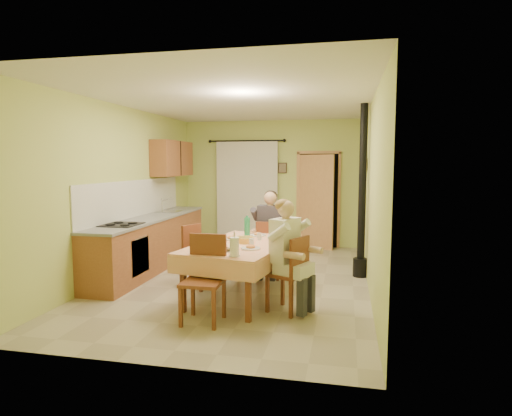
% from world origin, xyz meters
% --- Properties ---
extents(floor, '(4.00, 6.00, 0.01)m').
position_xyz_m(floor, '(0.00, 0.00, 0.00)').
color(floor, tan).
rests_on(floor, ground).
extents(room_shell, '(4.04, 6.04, 2.82)m').
position_xyz_m(room_shell, '(0.00, 0.00, 1.82)').
color(room_shell, '#C4D26C').
rests_on(room_shell, ground).
extents(kitchen_run, '(0.64, 3.64, 1.56)m').
position_xyz_m(kitchen_run, '(-1.71, 0.40, 0.48)').
color(kitchen_run, brown).
rests_on(kitchen_run, ground).
extents(upper_cabinets, '(0.35, 1.40, 0.70)m').
position_xyz_m(upper_cabinets, '(-1.82, 1.70, 1.95)').
color(upper_cabinets, brown).
rests_on(upper_cabinets, room_shell).
extents(curtain, '(1.70, 0.07, 2.22)m').
position_xyz_m(curtain, '(-0.55, 2.90, 1.26)').
color(curtain, black).
rests_on(curtain, ground).
extents(doorway, '(0.96, 0.39, 2.15)m').
position_xyz_m(doorway, '(1.03, 2.89, 1.05)').
color(doorway, black).
rests_on(doorway, ground).
extents(dining_table, '(1.48, 2.11, 0.76)m').
position_xyz_m(dining_table, '(0.26, -0.86, 0.38)').
color(dining_table, '#EFA27B').
rests_on(dining_table, ground).
extents(tableware, '(0.67, 1.65, 0.33)m').
position_xyz_m(tableware, '(0.27, -0.96, 0.81)').
color(tableware, white).
rests_on(tableware, dining_table).
extents(chair_far, '(0.39, 0.39, 0.94)m').
position_xyz_m(chair_far, '(0.45, 0.22, 0.29)').
color(chair_far, brown).
rests_on(chair_far, ground).
extents(chair_near, '(0.46, 0.46, 1.02)m').
position_xyz_m(chair_near, '(0.03, -1.86, 0.29)').
color(chair_near, brown).
rests_on(chair_near, ground).
extents(chair_right, '(0.54, 0.54, 0.96)m').
position_xyz_m(chair_right, '(0.95, -1.31, 0.29)').
color(chair_right, brown).
rests_on(chair_right, ground).
extents(chair_left, '(0.51, 0.51, 0.94)m').
position_xyz_m(chair_left, '(-0.48, -0.53, 0.29)').
color(chair_left, brown).
rests_on(chair_left, ground).
extents(man_far, '(0.59, 0.47, 1.39)m').
position_xyz_m(man_far, '(0.45, 0.23, 0.88)').
color(man_far, '#38333D').
rests_on(man_far, chair_far).
extents(man_right, '(0.61, 0.65, 1.39)m').
position_xyz_m(man_right, '(0.94, -1.31, 0.88)').
color(man_right, silver).
rests_on(man_right, chair_right).
extents(stove_flue, '(0.24, 0.24, 2.80)m').
position_xyz_m(stove_flue, '(1.90, 0.60, 1.02)').
color(stove_flue, black).
rests_on(stove_flue, ground).
extents(picture_back, '(0.19, 0.03, 0.23)m').
position_xyz_m(picture_back, '(0.25, 2.97, 1.75)').
color(picture_back, black).
rests_on(picture_back, room_shell).
extents(picture_right, '(0.03, 0.31, 0.21)m').
position_xyz_m(picture_right, '(1.97, 1.20, 1.85)').
color(picture_right, brown).
rests_on(picture_right, room_shell).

